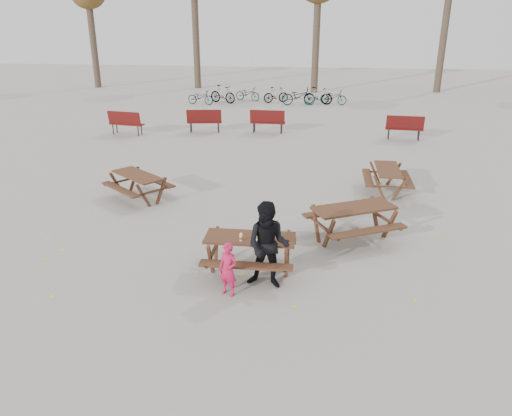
# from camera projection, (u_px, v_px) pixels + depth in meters

# --- Properties ---
(ground) EXTENTS (80.00, 80.00, 0.00)m
(ground) POSITION_uv_depth(u_px,v_px,m) (250.00, 271.00, 10.22)
(ground) COLOR gray
(ground) RESTS_ON ground
(main_picnic_table) EXTENTS (1.80, 1.45, 0.78)m
(main_picnic_table) POSITION_uv_depth(u_px,v_px,m) (250.00, 245.00, 10.00)
(main_picnic_table) COLOR #3C1F16
(main_picnic_table) RESTS_ON ground
(food_tray) EXTENTS (0.18, 0.11, 0.03)m
(food_tray) POSITION_uv_depth(u_px,v_px,m) (257.00, 239.00, 9.78)
(food_tray) COLOR white
(food_tray) RESTS_ON main_picnic_table
(bread_roll) EXTENTS (0.14, 0.06, 0.05)m
(bread_roll) POSITION_uv_depth(u_px,v_px,m) (257.00, 237.00, 9.77)
(bread_roll) COLOR tan
(bread_roll) RESTS_ON food_tray
(soda_bottle) EXTENTS (0.07, 0.07, 0.17)m
(soda_bottle) POSITION_uv_depth(u_px,v_px,m) (241.00, 237.00, 9.73)
(soda_bottle) COLOR silver
(soda_bottle) RESTS_ON main_picnic_table
(child) EXTENTS (0.45, 0.39, 1.05)m
(child) POSITION_uv_depth(u_px,v_px,m) (228.00, 270.00, 9.19)
(child) COLOR #CC194A
(child) RESTS_ON ground
(adult) EXTENTS (0.91, 0.75, 1.72)m
(adult) POSITION_uv_depth(u_px,v_px,m) (268.00, 246.00, 9.37)
(adult) COLOR black
(adult) RESTS_ON ground
(picnic_table_east) EXTENTS (2.37, 2.21, 0.81)m
(picnic_table_east) POSITION_uv_depth(u_px,v_px,m) (353.00, 223.00, 11.50)
(picnic_table_east) COLOR #3C1F16
(picnic_table_east) RESTS_ON ground
(picnic_table_north) EXTENTS (2.17, 2.12, 0.73)m
(picnic_table_north) POSITION_uv_depth(u_px,v_px,m) (139.00, 187.00, 14.01)
(picnic_table_north) COLOR #3C1F16
(picnic_table_north) RESTS_ON ground
(picnic_table_far) EXTENTS (1.37, 1.69, 0.72)m
(picnic_table_far) POSITION_uv_depth(u_px,v_px,m) (387.00, 180.00, 14.56)
(picnic_table_far) COLOR #3C1F16
(picnic_table_far) RESTS_ON ground
(park_bench_row) EXTENTS (13.27, 1.68, 1.03)m
(park_bench_row) POSITION_uv_depth(u_px,v_px,m) (249.00, 123.00, 21.29)
(park_bench_row) COLOR #601413
(park_bench_row) RESTS_ON ground
(bicycle_row) EXTENTS (9.13, 2.49, 1.01)m
(bicycle_row) POSITION_uv_depth(u_px,v_px,m) (273.00, 96.00, 28.50)
(bicycle_row) COLOR black
(bicycle_row) RESTS_ON ground
(fallen_leaves) EXTENTS (11.00, 11.00, 0.01)m
(fallen_leaves) POSITION_uv_depth(u_px,v_px,m) (283.00, 224.00, 12.47)
(fallen_leaves) COLOR yellow
(fallen_leaves) RESTS_ON ground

